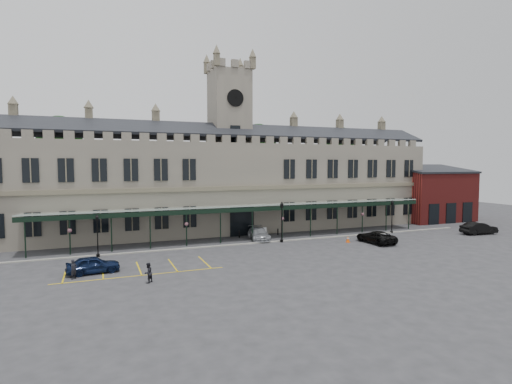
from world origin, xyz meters
name	(u,v)px	position (x,y,z in m)	size (l,w,h in m)	color
ground	(277,253)	(0.00, 0.00, 0.00)	(140.00, 140.00, 0.00)	#2E2E31
station_building	(230,184)	(0.00, 15.91, 6.47)	(60.00, 10.36, 17.30)	#6A6458
clock_tower	(229,136)	(0.00, 16.00, 13.11)	(5.60, 5.60, 24.80)	#6A6458
canopy	(252,221)	(0.00, 7.46, 2.40)	(50.00, 4.10, 4.30)	#8C9E93
brick_annex	(432,195)	(34.00, 12.97, 4.16)	(12.40, 8.36, 9.23)	maroon
kerb	(258,243)	(0.00, 5.50, 0.06)	(60.00, 0.40, 0.12)	gray
parking_markings	(140,270)	(-14.00, -1.50, 0.00)	(16.00, 6.00, 0.01)	gold
tree_behind_left	(60,139)	(-22.00, 25.00, 12.81)	(6.00, 6.00, 16.00)	#332314
tree_behind_mid	(258,143)	(8.00, 25.00, 12.81)	(6.00, 6.00, 16.00)	#332314
tree_behind_right	(340,145)	(24.00, 25.00, 12.81)	(6.00, 6.00, 16.00)	#332314
lamp_post_left	(97,232)	(-17.37, 5.10, 2.54)	(0.41, 0.41, 4.29)	black
lamp_post_mid	(282,218)	(2.94, 5.14, 2.88)	(0.46, 0.46, 4.85)	black
lamp_post_right	(392,214)	(19.45, 5.41, 2.63)	(0.42, 0.42, 4.44)	black
traffic_cone	(348,239)	(10.19, 2.12, 0.37)	(0.47, 0.47, 0.76)	#E74E07
sign_board	(264,232)	(2.35, 9.11, 0.59)	(0.71, 0.16, 1.22)	black
bollard_left	(239,234)	(-0.78, 9.72, 0.44)	(0.16, 0.16, 0.88)	black
bollard_right	(278,232)	(4.57, 9.73, 0.41)	(0.15, 0.15, 0.82)	black
car_left_a	(93,265)	(-17.76, -1.19, 0.73)	(1.73, 4.31, 1.47)	#0C1837
car_taxi	(259,234)	(1.00, 7.63, 0.74)	(2.08, 5.12, 1.48)	#AAADB2
car_van	(376,237)	(13.00, 0.57, 0.72)	(2.39, 5.17, 1.44)	black
car_right_b	(479,228)	(29.51, 0.38, 0.80)	(1.70, 4.87, 1.60)	black
person_a	(74,269)	(-19.20, -2.47, 0.79)	(0.58, 0.38, 1.59)	black
person_b	(148,273)	(-13.75, -5.76, 0.80)	(0.77, 0.60, 1.59)	black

